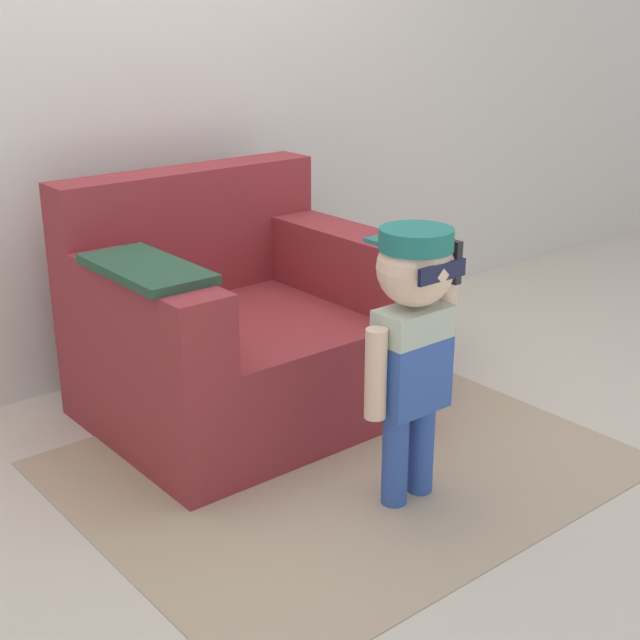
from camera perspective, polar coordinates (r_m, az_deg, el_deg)
The scene contains 6 objects.
ground_plane at distance 3.28m, azimuth -4.59°, elevation -7.26°, with size 10.00×10.00×0.00m, color beige.
wall_back at distance 3.63m, azimuth -12.98°, elevation 16.36°, with size 10.00×0.05×2.60m.
armchair at distance 3.34m, azimuth -5.30°, elevation -0.73°, with size 1.10×0.92×0.89m.
person_child at distance 2.65m, azimuth 5.95°, elevation -0.28°, with size 0.36×0.27×0.88m.
side_table at distance 3.84m, azimuth 4.96°, elevation 1.45°, with size 0.34×0.34×0.47m.
rug at distance 3.07m, azimuth 1.38°, elevation -9.13°, with size 1.74×1.44×0.01m.
Camera 1 is at (-1.65, -2.41, 1.49)m, focal length 50.00 mm.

